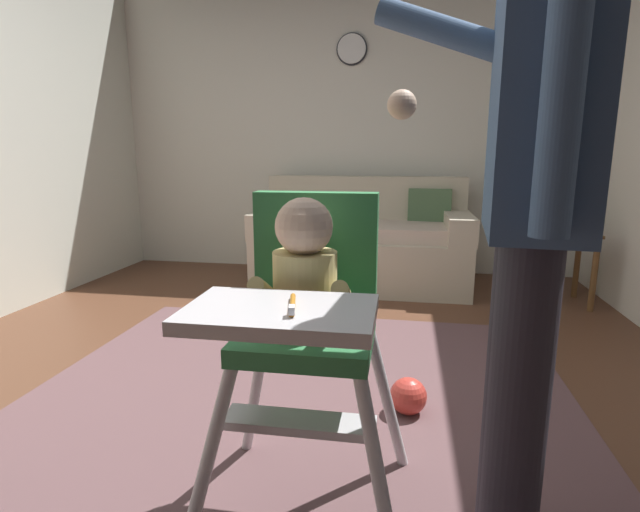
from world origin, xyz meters
TOP-DOWN VIEW (x-y plane):
  - ground at (0.00, 0.00)m, footprint 5.62×6.61m
  - wall_far at (0.00, 2.54)m, footprint 4.82×0.06m
  - area_rug at (0.13, -0.22)m, footprint 2.38×2.67m
  - couch at (0.24, 2.02)m, footprint 1.68×0.86m
  - high_chair at (0.31, -0.66)m, footprint 0.62×0.73m
  - adult_standing at (0.85, -0.72)m, footprint 0.51×0.53m
  - toy_ball at (0.60, -0.03)m, footprint 0.15×0.15m
  - side_table at (1.65, 1.70)m, footprint 0.40×0.40m
  - sippy_cup at (1.70, 1.70)m, footprint 0.07×0.07m
  - wall_clock at (0.07, 2.49)m, footprint 0.26×0.04m

SIDE VIEW (x-z plane):
  - ground at x=0.00m, z-range -0.10..0.00m
  - area_rug at x=0.13m, z-range 0.00..0.01m
  - toy_ball at x=0.60m, z-range 0.00..0.15m
  - couch at x=0.24m, z-range -0.10..0.76m
  - side_table at x=1.65m, z-range 0.12..0.64m
  - sippy_cup at x=1.70m, z-range 0.52..0.62m
  - high_chair at x=0.31m, z-range 0.18..1.12m
  - adult_standing at x=0.85m, z-range 0.11..1.77m
  - wall_far at x=0.00m, z-range 0.00..2.73m
  - wall_clock at x=0.07m, z-range 1.79..2.05m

